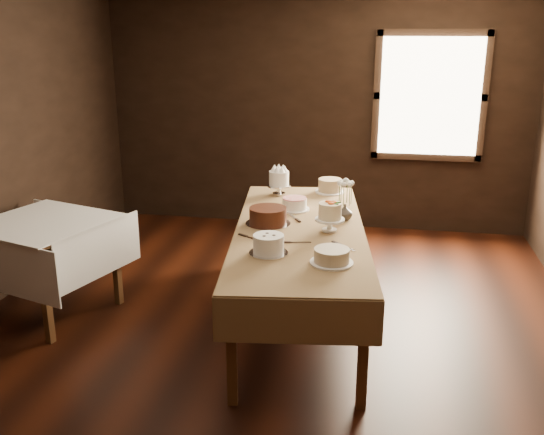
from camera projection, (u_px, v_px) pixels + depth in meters
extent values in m
cube|color=black|center=(267.00, 341.00, 4.70)|extent=(5.00, 6.00, 0.01)
cube|color=black|center=(315.00, 111.00, 7.09)|extent=(5.00, 0.02, 2.80)
cube|color=black|center=(34.00, 429.00, 1.47)|extent=(5.00, 0.02, 2.80)
cube|color=#FFEABF|center=(430.00, 97.00, 6.75)|extent=(1.10, 0.05, 1.30)
cube|color=#472B16|center=(232.00, 353.00, 3.81)|extent=(0.07, 0.07, 0.74)
cube|color=#472B16|center=(260.00, 231.00, 6.11)|extent=(0.07, 0.07, 0.74)
cube|color=#472B16|center=(363.00, 357.00, 3.77)|extent=(0.07, 0.07, 0.74)
cube|color=#472B16|center=(341.00, 232.00, 6.07)|extent=(0.07, 0.07, 0.74)
cube|color=#472B16|center=(300.00, 232.00, 4.82)|extent=(1.28, 2.65, 0.04)
cube|color=olive|center=(300.00, 229.00, 4.81)|extent=(1.34, 2.72, 0.01)
cube|color=#472B16|center=(51.00, 248.00, 5.58)|extent=(0.07, 0.07, 0.77)
cube|color=#472B16|center=(46.00, 297.00, 4.57)|extent=(0.07, 0.07, 0.77)
cube|color=#472B16|center=(116.00, 263.00, 5.23)|extent=(0.07, 0.07, 0.77)
cube|color=#472B16|center=(43.00, 225.00, 4.95)|extent=(1.11, 1.11, 0.04)
cube|color=white|center=(43.00, 222.00, 4.95)|extent=(1.21, 1.21, 0.01)
cylinder|color=silver|center=(279.00, 189.00, 5.76)|extent=(0.23, 0.23, 0.11)
cylinder|color=white|center=(279.00, 177.00, 5.72)|extent=(0.26, 0.26, 0.13)
cylinder|color=white|center=(330.00, 192.00, 5.85)|extent=(0.28, 0.28, 0.01)
cylinder|color=tan|center=(330.00, 185.00, 5.83)|extent=(0.24, 0.24, 0.12)
cylinder|color=white|center=(294.00, 209.00, 5.29)|extent=(0.27, 0.27, 0.01)
cylinder|color=white|center=(295.00, 204.00, 5.28)|extent=(0.28, 0.28, 0.09)
cylinder|color=silver|center=(268.00, 224.00, 4.90)|extent=(0.37, 0.37, 0.01)
cylinder|color=#3D180C|center=(268.00, 215.00, 4.88)|extent=(0.41, 0.41, 0.13)
cylinder|color=white|center=(330.00, 224.00, 4.72)|extent=(0.23, 0.23, 0.12)
cylinder|color=beige|center=(330.00, 209.00, 4.68)|extent=(0.24, 0.24, 0.13)
cylinder|color=silver|center=(269.00, 253.00, 4.26)|extent=(0.28, 0.28, 0.01)
cylinder|color=white|center=(269.00, 244.00, 4.23)|extent=(0.28, 0.28, 0.13)
cylinder|color=white|center=(332.00, 263.00, 4.09)|extent=(0.30, 0.30, 0.01)
cylinder|color=beige|center=(332.00, 255.00, 4.07)|extent=(0.34, 0.34, 0.09)
cube|color=silver|center=(301.00, 242.00, 4.48)|extent=(0.24, 0.07, 0.01)
cube|color=silver|center=(348.00, 248.00, 4.36)|extent=(0.19, 0.18, 0.01)
cube|color=silver|center=(293.00, 217.00, 5.09)|extent=(0.14, 0.22, 0.01)
cube|color=silver|center=(339.00, 219.00, 5.04)|extent=(0.17, 0.20, 0.01)
cube|color=silver|center=(254.00, 239.00, 4.55)|extent=(0.22, 0.15, 0.01)
imported|color=#2D2823|center=(345.00, 212.00, 4.99)|extent=(0.17, 0.17, 0.13)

